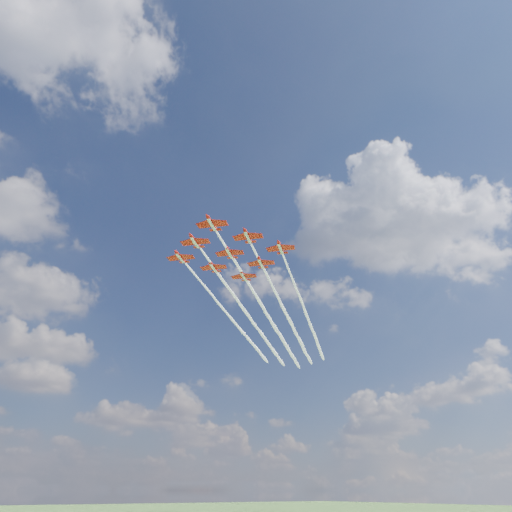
{
  "coord_description": "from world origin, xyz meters",
  "views": [
    {
      "loc": [
        -62.56,
        -122.75,
        9.48
      ],
      "look_at": [
        16.53,
        -3.22,
        76.99
      ],
      "focal_mm": 35.0,
      "sensor_mm": 36.0,
      "label": 1
    }
  ],
  "objects": [
    {
      "name": "jet_tail",
      "position": [
        73.37,
        61.21,
        74.66
      ],
      "size": [
        114.14,
        111.67,
        2.45
      ],
      "rotation": [
        0.0,
        0.0,
        0.77
      ],
      "color": "red"
    },
    {
      "name": "jet_lead",
      "position": [
        46.77,
        35.19,
        74.66
      ],
      "size": [
        114.14,
        111.67,
        2.45
      ],
      "rotation": [
        0.0,
        0.0,
        0.77
      ],
      "color": "red"
    },
    {
      "name": "jet_row3_centre",
      "position": [
        60.07,
        48.2,
        74.66
      ],
      "size": [
        114.14,
        111.67,
        2.45
      ],
      "rotation": [
        0.0,
        0.0,
        0.77
      ],
      "color": "red"
    },
    {
      "name": "jet_row2_port",
      "position": [
        58.9,
        36.09,
        74.66
      ],
      "size": [
        114.14,
        111.67,
        2.45
      ],
      "rotation": [
        0.0,
        0.0,
        0.77
      ],
      "color": "red"
    },
    {
      "name": "jet_row2_starb",
      "position": [
        47.94,
        47.29,
        74.66
      ],
      "size": [
        114.14,
        111.67,
        2.45
      ],
      "rotation": [
        0.0,
        0.0,
        0.77
      ],
      "color": "red"
    },
    {
      "name": "jet_row4_starb",
      "position": [
        61.24,
        60.3,
        74.66
      ],
      "size": [
        114.14,
        111.67,
        2.45
      ],
      "rotation": [
        0.0,
        0.0,
        0.77
      ],
      "color": "red"
    },
    {
      "name": "jet_row4_port",
      "position": [
        72.2,
        49.1,
        74.66
      ],
      "size": [
        114.14,
        111.67,
        2.45
      ],
      "rotation": [
        0.0,
        0.0,
        0.77
      ],
      "color": "red"
    },
    {
      "name": "jet_row3_starb",
      "position": [
        49.11,
        59.4,
        74.66
      ],
      "size": [
        114.14,
        111.67,
        2.45
      ],
      "rotation": [
        0.0,
        0.0,
        0.77
      ],
      "color": "red"
    },
    {
      "name": "jet_row3_port",
      "position": [
        71.03,
        37.0,
        74.66
      ],
      "size": [
        114.14,
        111.67,
        2.45
      ],
      "rotation": [
        0.0,
        0.0,
        0.77
      ],
      "color": "red"
    }
  ]
}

